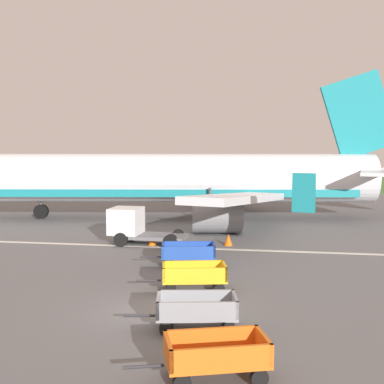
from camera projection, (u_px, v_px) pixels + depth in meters
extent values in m
plane|color=slate|center=(156.00, 311.00, 18.27)|extent=(220.00, 220.00, 0.00)
cube|color=#477A38|center=(252.00, 183.00, 76.19)|extent=(220.00, 28.00, 0.06)
cube|color=silver|center=(203.00, 248.00, 29.06)|extent=(120.00, 0.36, 0.01)
cylinder|color=silver|center=(177.00, 178.00, 40.20)|extent=(30.21, 8.34, 3.70)
cube|color=teal|center=(177.00, 191.00, 40.30)|extent=(27.22, 7.69, 0.56)
cube|color=silver|center=(239.00, 198.00, 31.90)|extent=(5.46, 13.25, 1.35)
cube|color=teal|center=(304.00, 193.00, 25.30)|extent=(1.12, 0.44, 1.90)
cylinder|color=gray|center=(218.00, 217.00, 33.59)|extent=(3.49, 2.57, 2.10)
cube|color=silver|center=(225.00, 179.00, 48.52)|extent=(8.92, 12.48, 1.35)
cube|color=teal|center=(247.00, 166.00, 54.87)|extent=(1.05, 0.74, 1.90)
cylinder|color=gray|center=(212.00, 195.00, 47.11)|extent=(3.49, 2.57, 2.10)
cube|color=teal|center=(359.00, 115.00, 39.58)|extent=(5.96, 1.29, 6.88)
cube|color=silver|center=(374.00, 173.00, 36.78)|extent=(2.59, 5.42, 0.24)
cube|color=silver|center=(348.00, 168.00, 43.15)|extent=(3.96, 5.45, 0.24)
cylinder|color=#4C4C51|center=(41.00, 198.00, 40.48)|extent=(0.20, 0.20, 2.04)
cylinder|color=black|center=(41.00, 211.00, 40.58)|extent=(1.16, 0.62, 1.10)
cylinder|color=#4C4C51|center=(210.00, 202.00, 38.13)|extent=(0.20, 0.20, 2.04)
cylinder|color=black|center=(210.00, 216.00, 38.22)|extent=(1.16, 0.62, 1.10)
cylinder|color=#4C4C51|center=(209.00, 196.00, 42.51)|extent=(0.20, 0.20, 2.04)
cylinder|color=black|center=(209.00, 208.00, 42.60)|extent=(1.16, 0.62, 1.10)
cube|color=orange|center=(216.00, 360.00, 12.97)|extent=(2.82, 2.13, 0.08)
cube|color=orange|center=(222.00, 358.00, 12.31)|extent=(2.40, 0.90, 0.55)
cube|color=orange|center=(211.00, 338.00, 13.58)|extent=(2.40, 0.90, 0.55)
cube|color=orange|center=(168.00, 351.00, 12.76)|extent=(0.55, 1.36, 0.55)
cube|color=orange|center=(263.00, 345.00, 13.13)|extent=(0.55, 1.36, 0.55)
cylinder|color=#2D2D33|center=(143.00, 367.00, 12.69)|extent=(0.97, 0.40, 0.08)
cylinder|color=black|center=(182.00, 383.00, 12.30)|extent=(0.47, 0.29, 0.44)
cylinder|color=black|center=(176.00, 363.00, 13.40)|extent=(0.47, 0.29, 0.44)
cylinder|color=black|center=(259.00, 377.00, 12.60)|extent=(0.47, 0.29, 0.44)
cylinder|color=black|center=(247.00, 359.00, 13.70)|extent=(0.47, 0.29, 0.44)
cube|color=gray|center=(197.00, 314.00, 16.46)|extent=(2.72, 1.85, 0.08)
cube|color=gray|center=(197.00, 311.00, 15.78)|extent=(2.47, 0.58, 0.55)
cube|color=gray|center=(196.00, 298.00, 17.07)|extent=(2.47, 0.58, 0.55)
cube|color=gray|center=(158.00, 305.00, 16.40)|extent=(0.37, 1.39, 0.55)
cube|color=gray|center=(235.00, 304.00, 16.45)|extent=(0.37, 1.39, 0.55)
cylinder|color=#2D2D33|center=(139.00, 316.00, 16.42)|extent=(1.00, 0.27, 0.08)
cylinder|color=black|center=(166.00, 329.00, 15.90)|extent=(0.46, 0.24, 0.44)
cylinder|color=black|center=(167.00, 317.00, 17.01)|extent=(0.46, 0.24, 0.44)
cylinder|color=black|center=(228.00, 328.00, 15.94)|extent=(0.46, 0.24, 0.44)
cylinder|color=black|center=(225.00, 316.00, 17.06)|extent=(0.46, 0.24, 0.44)
cube|color=gold|center=(194.00, 279.00, 20.72)|extent=(2.75, 1.92, 0.08)
cube|color=gold|center=(195.00, 275.00, 20.05)|extent=(2.46, 0.65, 0.55)
cube|color=gold|center=(193.00, 267.00, 21.34)|extent=(2.46, 0.65, 0.55)
cube|color=gold|center=(164.00, 271.00, 20.63)|extent=(0.41, 1.39, 0.55)
cube|color=gold|center=(224.00, 271.00, 20.76)|extent=(0.41, 1.39, 0.55)
cylinder|color=#2D2D33|center=(149.00, 281.00, 20.63)|extent=(0.99, 0.30, 0.08)
cylinder|color=black|center=(171.00, 290.00, 20.14)|extent=(0.46, 0.25, 0.44)
cylinder|color=black|center=(170.00, 282.00, 21.25)|extent=(0.46, 0.25, 0.44)
cylinder|color=black|center=(219.00, 289.00, 20.24)|extent=(0.46, 0.25, 0.44)
cylinder|color=black|center=(216.00, 281.00, 21.35)|extent=(0.46, 0.25, 0.44)
cube|color=#234CB2|center=(188.00, 256.00, 24.90)|extent=(2.71, 1.84, 0.08)
cube|color=#234CB2|center=(189.00, 252.00, 24.22)|extent=(2.48, 0.56, 0.55)
cube|color=#234CB2|center=(188.00, 247.00, 25.52)|extent=(2.48, 0.56, 0.55)
cube|color=#234CB2|center=(163.00, 250.00, 24.85)|extent=(0.36, 1.39, 0.55)
cube|color=#234CB2|center=(214.00, 249.00, 24.89)|extent=(0.36, 1.39, 0.55)
cylinder|color=#2D2D33|center=(150.00, 257.00, 24.88)|extent=(1.00, 0.26, 0.08)
cylinder|color=black|center=(168.00, 264.00, 24.35)|extent=(0.46, 0.24, 0.44)
cylinder|color=black|center=(169.00, 259.00, 25.47)|extent=(0.46, 0.24, 0.44)
cylinder|color=black|center=(209.00, 264.00, 24.38)|extent=(0.46, 0.24, 0.44)
cylinder|color=black|center=(208.00, 259.00, 25.50)|extent=(0.46, 0.24, 0.44)
cube|color=slate|center=(159.00, 236.00, 30.01)|extent=(3.18, 2.03, 0.20)
cube|color=white|center=(126.00, 221.00, 30.34)|extent=(1.78, 1.97, 1.50)
cube|color=#19232D|center=(113.00, 218.00, 30.49)|extent=(0.15, 1.62, 0.67)
cylinder|color=black|center=(121.00, 240.00, 29.60)|extent=(0.81, 0.33, 0.80)
cylinder|color=black|center=(131.00, 234.00, 31.26)|extent=(0.81, 0.33, 0.80)
cylinder|color=black|center=(171.00, 242.00, 29.00)|extent=(0.81, 0.33, 0.80)
cylinder|color=black|center=(178.00, 236.00, 30.66)|extent=(0.81, 0.33, 0.80)
cone|color=orange|center=(228.00, 240.00, 29.91)|extent=(0.50, 0.50, 0.65)
cone|color=orange|center=(152.00, 240.00, 29.94)|extent=(0.47, 0.47, 0.61)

